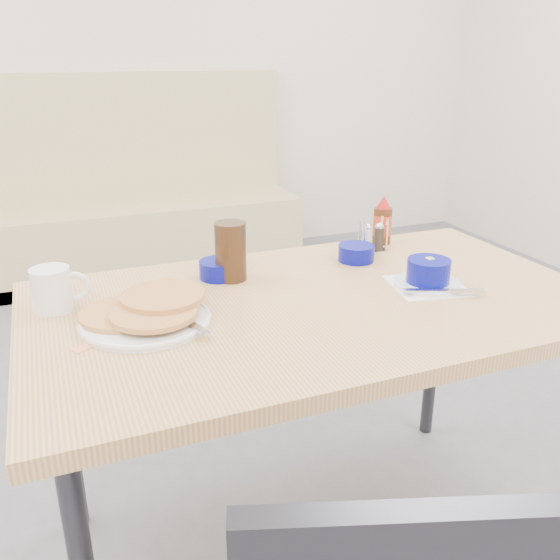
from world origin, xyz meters
name	(u,v)px	position (x,y,z in m)	size (l,w,h in m)	color
wall_back	(127,40)	(0.00, 2.97, 1.40)	(5.00, 0.06, 2.80)	beige
booth_bench	(147,216)	(0.00, 2.78, 0.35)	(1.90, 0.56, 1.22)	tan
dining_table	(317,321)	(0.00, 0.25, 0.70)	(1.40, 0.80, 0.76)	tan
pancake_plate	(146,314)	(-0.42, 0.27, 0.78)	(0.29, 0.29, 0.05)	white
coffee_mug	(54,289)	(-0.60, 0.42, 0.81)	(0.13, 0.09, 0.10)	white
grits_setting	(428,275)	(0.30, 0.22, 0.79)	(0.21, 0.22, 0.08)	white
creamer_bowl	(219,269)	(-0.18, 0.48, 0.78)	(0.11, 0.11, 0.05)	#05097D
butter_bowl	(356,253)	(0.23, 0.47, 0.78)	(0.11, 0.11, 0.05)	#05097D
amber_tumbler	(231,251)	(-0.16, 0.46, 0.84)	(0.08, 0.08, 0.16)	#311D0F
condiment_caddy	(373,239)	(0.32, 0.53, 0.80)	(0.09, 0.06, 0.10)	silver
syrup_bottle	(382,223)	(0.39, 0.59, 0.83)	(0.06, 0.06, 0.15)	#47230F
sugar_wrapper	(82,348)	(-0.56, 0.19, 0.76)	(0.04, 0.03, 0.00)	#FB8053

